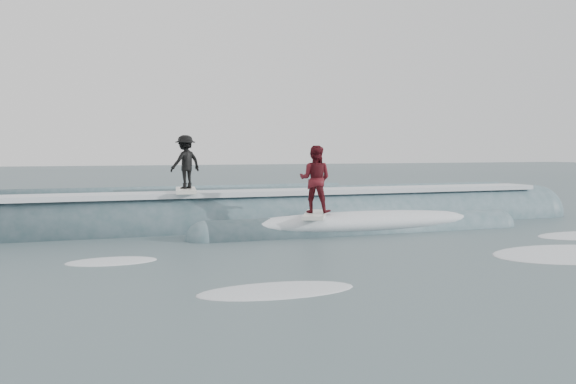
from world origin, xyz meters
name	(u,v)px	position (x,y,z in m)	size (l,w,h in m)	color
ground	(347,251)	(0.00, 0.00, 0.00)	(160.00, 160.00, 0.00)	#384A52
breaking_wave	(290,226)	(0.29, 4.57, 0.05)	(21.20, 3.81, 2.06)	#3A5A61
surfer_black	(185,165)	(-2.74, 4.92, 1.86)	(1.13, 2.07, 1.62)	white
surfer_red	(315,182)	(0.34, 2.72, 1.42)	(1.37, 2.04, 1.91)	white
whitewater	(496,255)	(2.83, -1.65, 0.00)	(14.51, 5.19, 0.10)	white
far_swells	(176,197)	(-0.71, 17.65, 0.00)	(40.38, 8.65, 0.80)	#3A5A61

